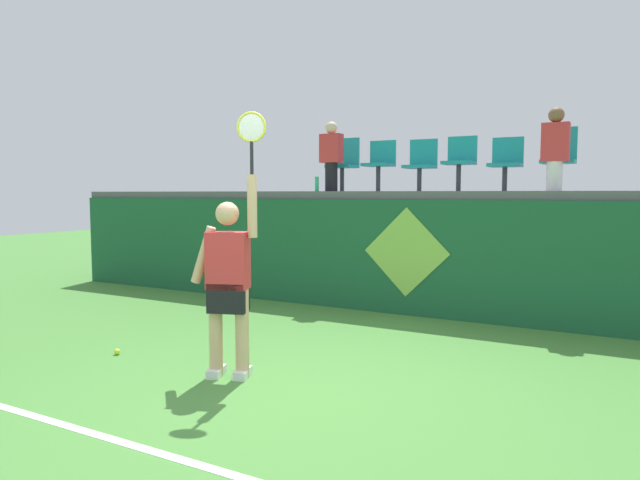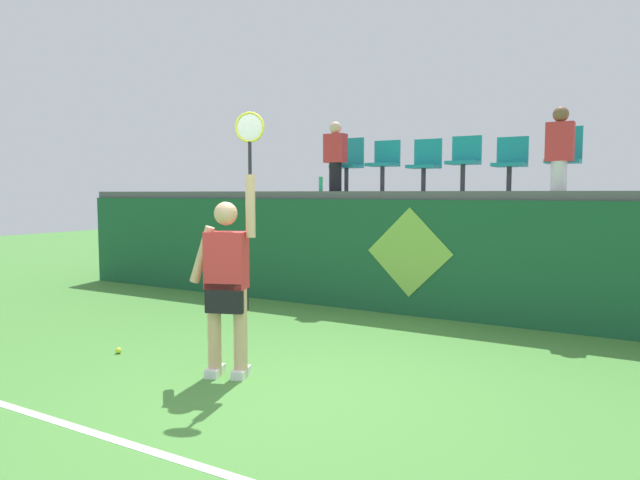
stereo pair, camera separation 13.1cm
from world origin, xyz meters
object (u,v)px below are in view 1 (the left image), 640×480
at_px(water_bottle, 317,184).
at_px(spectator_0, 331,155).
at_px(stadium_chair_4, 506,161).
at_px(stadium_chair_5, 559,156).
at_px(spectator_1, 555,148).
at_px(stadium_chair_2, 421,162).
at_px(stadium_chair_0, 344,162).
at_px(stadium_chair_1, 380,162).
at_px(tennis_ball, 117,352).
at_px(stadium_chair_3, 460,159).
at_px(tennis_player, 229,279).

bearing_deg(water_bottle, spectator_0, 69.99).
xyz_separation_m(stadium_chair_4, stadium_chair_5, (0.70, 0.01, 0.05)).
xyz_separation_m(spectator_0, spectator_1, (3.31, 0.00, -0.01)).
relative_size(stadium_chair_2, stadium_chair_5, 0.91).
relative_size(stadium_chair_5, spectator_1, 0.82).
height_order(stadium_chair_0, stadium_chair_1, stadium_chair_0).
xyz_separation_m(stadium_chair_1, stadium_chair_2, (0.69, 0.01, -0.03)).
distance_m(tennis_ball, spectator_0, 4.53).
height_order(stadium_chair_4, spectator_1, spectator_1).
xyz_separation_m(stadium_chair_4, spectator_1, (0.70, -0.46, 0.13)).
relative_size(water_bottle, stadium_chair_5, 0.26).
bearing_deg(stadium_chair_3, spectator_0, -166.76).
xyz_separation_m(stadium_chair_1, stadium_chair_5, (2.66, 0.01, 0.01)).
bearing_deg(stadium_chair_4, spectator_1, -32.88).
distance_m(stadium_chair_3, spectator_0, 1.99).
relative_size(stadium_chair_3, spectator_0, 0.75).
bearing_deg(stadium_chair_1, stadium_chair_0, 179.20).
xyz_separation_m(stadium_chair_5, spectator_0, (-3.31, -0.47, 0.09)).
bearing_deg(tennis_player, stadium_chair_5, 61.01).
bearing_deg(spectator_0, tennis_ball, -98.87).
height_order(stadium_chair_3, stadium_chair_5, stadium_chair_5).
relative_size(stadium_chair_4, spectator_1, 0.72).
xyz_separation_m(stadium_chair_1, spectator_1, (2.66, -0.45, 0.09)).
bearing_deg(stadium_chair_3, water_bottle, -159.99).
xyz_separation_m(stadium_chair_2, stadium_chair_4, (1.27, -0.00, -0.01)).
bearing_deg(stadium_chair_1, water_bottle, -135.29).
bearing_deg(stadium_chair_1, stadium_chair_2, 0.43).
distance_m(stadium_chair_0, spectator_1, 3.34).
distance_m(stadium_chair_1, spectator_1, 2.70).
distance_m(tennis_ball, stadium_chair_0, 4.89).
distance_m(stadium_chair_3, stadium_chair_4, 0.67).
xyz_separation_m(stadium_chair_2, stadium_chair_3, (0.61, -0.00, 0.03)).
height_order(stadium_chair_1, stadium_chair_2, stadium_chair_1).
distance_m(stadium_chair_0, stadium_chair_4, 2.61).
distance_m(water_bottle, spectator_0, 0.55).
bearing_deg(tennis_player, stadium_chair_1, 93.66).
height_order(stadium_chair_2, stadium_chair_5, stadium_chair_5).
xyz_separation_m(tennis_player, stadium_chair_5, (2.39, 4.31, 1.32)).
height_order(tennis_ball, spectator_1, spectator_1).
distance_m(tennis_player, stadium_chair_2, 4.51).
bearing_deg(stadium_chair_0, tennis_player, -77.94).
height_order(tennis_player, water_bottle, tennis_player).
bearing_deg(stadium_chair_0, stadium_chair_1, -0.80).
relative_size(tennis_ball, stadium_chair_2, 0.08).
distance_m(stadium_chair_1, stadium_chair_3, 1.29).
relative_size(stadium_chair_4, spectator_0, 0.71).
relative_size(tennis_ball, water_bottle, 0.29).
bearing_deg(stadium_chair_2, stadium_chair_0, 179.83).
distance_m(stadium_chair_2, spectator_0, 1.41).
relative_size(stadium_chair_1, spectator_0, 0.75).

